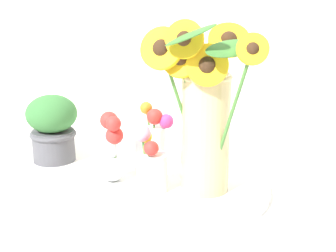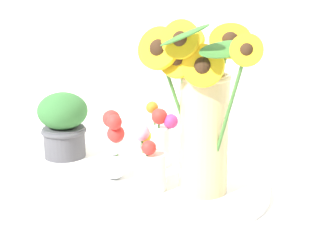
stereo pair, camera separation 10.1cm
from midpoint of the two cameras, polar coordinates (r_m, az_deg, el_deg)
name	(u,v)px [view 1 (the left image)]	position (r m, az deg, el deg)	size (l,w,h in m)	color
ground_plane	(146,202)	(1.01, -5.66, -9.30)	(6.00, 6.00, 0.00)	silver
serving_tray	(168,187)	(1.06, -2.75, -7.47)	(0.45, 0.45, 0.02)	white
mason_jar_sunflowers	(204,113)	(0.97, 1.43, 1.50)	(0.27, 0.22, 0.37)	#D1B77A
vase_small_center	(151,165)	(1.01, -5.02, -4.79)	(0.08, 0.07, 0.14)	white
vase_bulb_right	(112,149)	(1.06, -9.59, -2.84)	(0.06, 0.06, 0.16)	white
vase_small_back	(151,141)	(1.15, -4.57, -1.83)	(0.10, 0.08, 0.16)	white
potted_plant	(52,126)	(1.27, -16.16, -0.04)	(0.13, 0.13, 0.18)	#4C4C51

